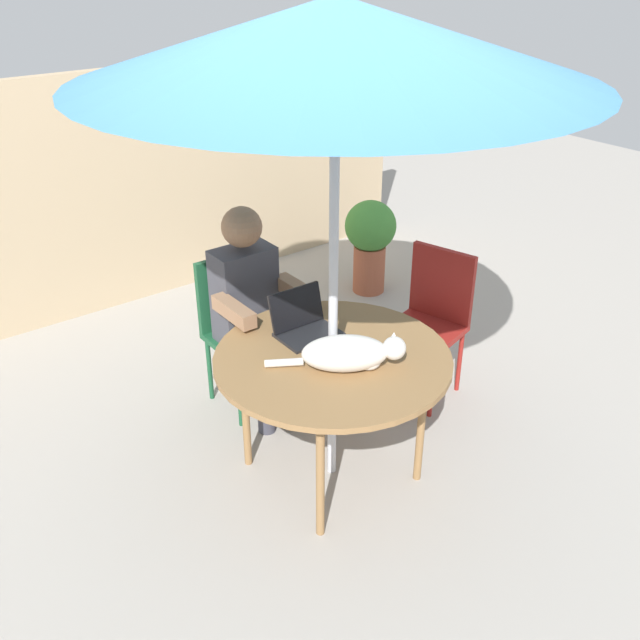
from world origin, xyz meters
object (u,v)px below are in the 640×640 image
Objects in this scene: chair_empty at (432,312)px; chair_occupied at (239,319)px; person_seated at (252,303)px; laptop at (302,321)px; cat at (350,353)px; potted_plant_near_fence at (370,238)px; patio_umbrella at (336,40)px; patio_table at (333,364)px.

chair_occupied is at bearing 147.14° from chair_empty.
person_seated is 4.06× the size of laptop.
potted_plant_near_fence is at bearing 46.48° from cat.
laptop reaches higher than potted_plant_near_fence.
chair_occupied is at bearing -157.98° from potted_plant_near_fence.
person_seated is (0.00, 0.72, -1.43)m from patio_umbrella.
laptop is at bearing -88.13° from chair_occupied.
patio_table is at bearing 86.33° from cat.
patio_umbrella reaches higher than patio_table.
chair_empty is at bearing 15.29° from patio_table.
laptop is at bearing 85.86° from patio_umbrella.
chair_occupied is 1.68m from potted_plant_near_fence.
cat is (-0.01, -0.14, 0.13)m from patio_table.
chair_empty is 1.08m from cat.
patio_table is at bearing 0.00° from patio_umbrella.
chair_occupied is at bearing 89.49° from cat.
patio_table is 1.28× the size of chair_occupied.
potted_plant_near_fence is (1.56, 0.63, -0.08)m from chair_occupied.
patio_table is 0.93× the size of person_seated.
cat is at bearing -93.98° from laptop.
cat is (-0.03, -0.41, 0.02)m from laptop.
patio_table is 0.89m from chair_occupied.
person_seated is at bearing 90.00° from patio_table.
chair_empty is (0.95, 0.26, -0.13)m from patio_table.
patio_umbrella is 2.75m from potted_plant_near_fence.
cat is 2.30m from potted_plant_near_fence.
chair_empty is 0.97m from laptop.
laptop reaches higher than patio_table.
chair_occupied is 1.14m from chair_empty.
person_seated is 1.76m from potted_plant_near_fence.
person_seated reaches higher than patio_table.
laptop is (0.02, -0.60, 0.25)m from chair_occupied.
chair_occupied is at bearing 90.00° from person_seated.
patio_table is 1.47m from patio_umbrella.
chair_empty reaches higher than potted_plant_near_fence.
laptop reaches higher than chair_empty.
potted_plant_near_fence is at bearing 44.09° from patio_table.
person_seated is 0.87m from cat.
patio_table is at bearing -164.71° from chair_empty.
chair_empty is at bearing -25.67° from person_seated.
patio_umbrella is at bearing 0.00° from patio_table.
patio_umbrella is 7.54× the size of laptop.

